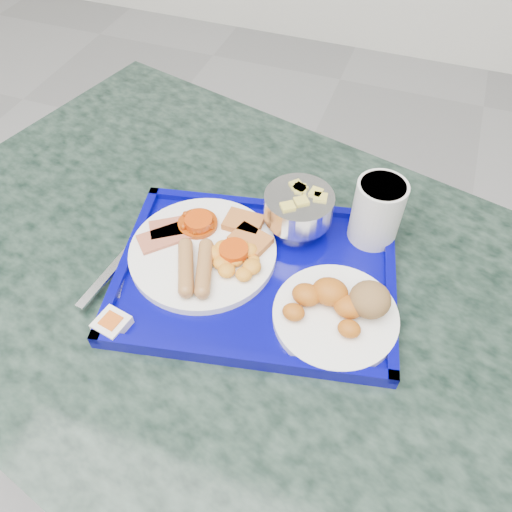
{
  "coord_description": "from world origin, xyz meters",
  "views": [
    {
      "loc": [
        0.37,
        0.46,
        1.3
      ],
      "look_at": [
        0.22,
        0.88,
        0.76
      ],
      "focal_mm": 35.0,
      "sensor_mm": 36.0,
      "label": 1
    }
  ],
  "objects": [
    {
      "name": "table",
      "position": [
        0.19,
        0.88,
        0.52
      ],
      "size": [
        1.28,
        1.01,
        0.71
      ],
      "rotation": [
        0.0,
        0.0,
        -0.25
      ],
      "color": "slate",
      "rests_on": "floor"
    },
    {
      "name": "tray",
      "position": [
        0.22,
        0.88,
        0.71
      ],
      "size": [
        0.45,
        0.37,
        0.02
      ],
      "rotation": [
        0.0,
        0.0,
        0.2
      ],
      "color": "#03027C",
      "rests_on": "table"
    },
    {
      "name": "main_plate",
      "position": [
        0.14,
        0.89,
        0.73
      ],
      "size": [
        0.22,
        0.22,
        0.03
      ],
      "rotation": [
        0.0,
        0.0,
        0.29
      ],
      "color": "white",
      "rests_on": "tray"
    },
    {
      "name": "bread_plate",
      "position": [
        0.35,
        0.85,
        0.74
      ],
      "size": [
        0.17,
        0.17,
        0.06
      ],
      "rotation": [
        0.0,
        0.0,
        -0.12
      ],
      "color": "white",
      "rests_on": "tray"
    },
    {
      "name": "fruit_bowl",
      "position": [
        0.25,
        0.99,
        0.77
      ],
      "size": [
        0.11,
        0.11,
        0.07
      ],
      "color": "silver",
      "rests_on": "tray"
    },
    {
      "name": "juice_cup",
      "position": [
        0.36,
        1.02,
        0.77
      ],
      "size": [
        0.07,
        0.07,
        0.1
      ],
      "color": "silver",
      "rests_on": "tray"
    },
    {
      "name": "spoon",
      "position": [
        0.05,
        0.88,
        0.72
      ],
      "size": [
        0.06,
        0.15,
        0.01
      ],
      "rotation": [
        0.0,
        0.0,
        0.31
      ],
      "color": "silver",
      "rests_on": "tray"
    },
    {
      "name": "knife",
      "position": [
        0.02,
        0.84,
        0.72
      ],
      "size": [
        0.03,
        0.19,
        0.0
      ],
      "primitive_type": "cube",
      "rotation": [
        0.0,
        0.0,
        -0.11
      ],
      "color": "silver",
      "rests_on": "tray"
    },
    {
      "name": "jam_packet",
      "position": [
        0.07,
        0.73,
        0.73
      ],
      "size": [
        0.05,
        0.05,
        0.02
      ],
      "rotation": [
        0.0,
        0.0,
        -0.18
      ],
      "color": "white",
      "rests_on": "tray"
    }
  ]
}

